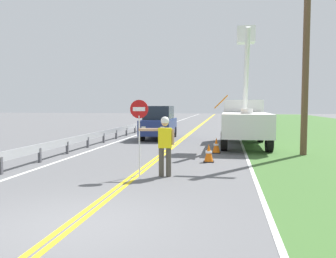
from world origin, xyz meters
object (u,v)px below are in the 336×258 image
(stop_sign_paddle, at_px, (139,120))
(oncoming_suv_nearest, at_px, (159,122))
(flagger_worker, at_px, (165,142))
(utility_bucket_truck, at_px, (244,119))
(utility_pole_near, at_px, (306,51))
(traffic_cone_mid, at_px, (216,146))
(traffic_cone_lead, at_px, (209,153))

(stop_sign_paddle, bearing_deg, oncoming_suv_nearest, 98.26)
(oncoming_suv_nearest, bearing_deg, stop_sign_paddle, -81.74)
(flagger_worker, height_order, utility_bucket_truck, utility_bucket_truck)
(utility_pole_near, bearing_deg, flagger_worker, -133.30)
(stop_sign_paddle, height_order, traffic_cone_mid, stop_sign_paddle)
(utility_bucket_truck, bearing_deg, oncoming_suv_nearest, 152.70)
(stop_sign_paddle, bearing_deg, utility_pole_near, 43.26)
(stop_sign_paddle, distance_m, utility_pole_near, 8.58)
(utility_pole_near, relative_size, traffic_cone_lead, 12.25)
(utility_bucket_truck, distance_m, traffic_cone_mid, 3.74)
(utility_pole_near, distance_m, traffic_cone_mid, 5.59)
(utility_pole_near, height_order, traffic_cone_mid, utility_pole_near)
(utility_bucket_truck, relative_size, oncoming_suv_nearest, 1.46)
(stop_sign_paddle, distance_m, traffic_cone_mid, 6.09)
(flagger_worker, height_order, oncoming_suv_nearest, oncoming_suv_nearest)
(stop_sign_paddle, distance_m, utility_bucket_truck, 9.51)
(oncoming_suv_nearest, xyz_separation_m, traffic_cone_mid, (3.83, -5.98, -0.72))
(utility_bucket_truck, relative_size, utility_pole_near, 0.79)
(utility_bucket_truck, xyz_separation_m, utility_pole_near, (2.38, -3.26, 3.04))
(utility_pole_near, distance_m, traffic_cone_lead, 6.28)
(utility_bucket_truck, height_order, traffic_cone_lead, utility_bucket_truck)
(flagger_worker, distance_m, utility_pole_near, 8.25)
(oncoming_suv_nearest, bearing_deg, flagger_worker, -77.96)
(traffic_cone_lead, xyz_separation_m, traffic_cone_mid, (0.21, 2.53, 0.00))
(traffic_cone_lead, bearing_deg, stop_sign_paddle, -123.08)
(utility_bucket_truck, relative_size, traffic_cone_lead, 9.73)
(oncoming_suv_nearest, xyz_separation_m, utility_pole_near, (7.58, -5.94, 3.41))
(flagger_worker, xyz_separation_m, traffic_cone_mid, (1.39, 5.42, -0.71))
(utility_bucket_truck, height_order, utility_pole_near, utility_pole_near)
(oncoming_suv_nearest, distance_m, traffic_cone_mid, 7.14)
(oncoming_suv_nearest, height_order, traffic_cone_mid, oncoming_suv_nearest)
(utility_bucket_truck, distance_m, traffic_cone_lead, 6.14)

